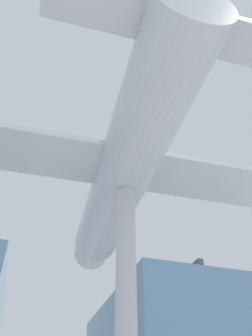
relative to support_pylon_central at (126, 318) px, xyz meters
The scene contains 2 objects.
support_pylon_central is the anchor object (origin of this frame).
suspended_airplane 4.66m from the support_pylon_central, 87.49° to the left, with size 19.06×12.95×2.89m.
Camera 1 is at (-2.46, -8.05, 1.57)m, focal length 35.00 mm.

